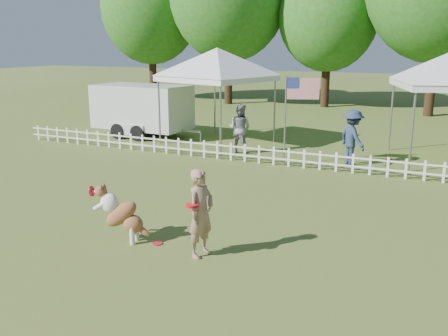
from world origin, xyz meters
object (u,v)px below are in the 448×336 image
at_px(handler, 201,213).
at_px(spectator_b, 353,138).
at_px(canopy_tent_left, 217,97).
at_px(spectator_a, 240,128).
at_px(flag_pole, 285,121).
at_px(cargo_trailer, 142,110).
at_px(dog, 122,214).
at_px(frisbee_on_turf, 157,243).

relative_size(handler, spectator_b, 0.92).
distance_m(canopy_tent_left, spectator_a, 2.21).
bearing_deg(flag_pole, cargo_trailer, 142.66).
bearing_deg(handler, cargo_trailer, 50.06).
relative_size(handler, dog, 1.45).
relative_size(dog, cargo_trailer, 0.23).
distance_m(canopy_tent_left, spectator_b, 5.76).
bearing_deg(dog, cargo_trailer, 110.79).
relative_size(frisbee_on_turf, cargo_trailer, 0.04).
distance_m(dog, canopy_tent_left, 10.27).
relative_size(spectator_a, spectator_b, 0.98).
bearing_deg(cargo_trailer, handler, -48.47).
bearing_deg(flag_pole, dog, -114.80).
xyz_separation_m(handler, canopy_tent_left, (-4.42, 9.77, 0.96)).
distance_m(dog, spectator_b, 8.79).
bearing_deg(handler, flag_pole, 17.87).
bearing_deg(dog, canopy_tent_left, 93.99).
distance_m(frisbee_on_turf, flag_pole, 7.37).
bearing_deg(spectator_b, cargo_trailer, 37.35).
bearing_deg(canopy_tent_left, frisbee_on_turf, -54.39).
bearing_deg(handler, canopy_tent_left, 35.42).
height_order(handler, cargo_trailer, cargo_trailer).
bearing_deg(flag_pole, spectator_a, 132.83).
relative_size(frisbee_on_turf, flag_pole, 0.07).
bearing_deg(spectator_a, flag_pole, 154.87).
distance_m(handler, flag_pole, 7.42).
xyz_separation_m(frisbee_on_turf, spectator_a, (-1.87, 8.34, 0.86)).
xyz_separation_m(canopy_tent_left, spectator_a, (1.52, -1.32, -0.91)).
bearing_deg(spectator_a, cargo_trailer, -10.93).
relative_size(canopy_tent_left, spectator_a, 2.04).
xyz_separation_m(dog, flag_pole, (0.83, 7.40, 0.85)).
height_order(dog, cargo_trailer, cargo_trailer).
relative_size(flag_pole, spectator_a, 1.63).
bearing_deg(spectator_b, dog, 118.27).
bearing_deg(cargo_trailer, spectator_a, -12.04).
height_order(cargo_trailer, spectator_b, cargo_trailer).
bearing_deg(dog, spectator_b, 60.12).
height_order(frisbee_on_turf, cargo_trailer, cargo_trailer).
height_order(handler, frisbee_on_turf, handler).
distance_m(handler, spectator_b, 8.34).
bearing_deg(spectator_a, canopy_tent_left, -37.23).
bearing_deg(frisbee_on_turf, dog, -166.33).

